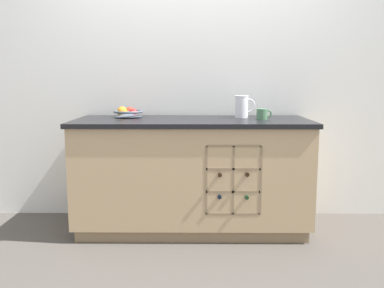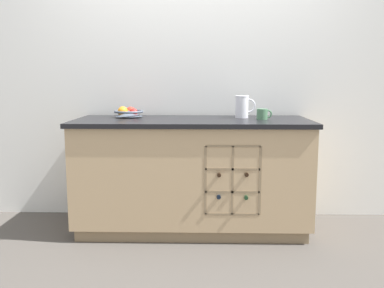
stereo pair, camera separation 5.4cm
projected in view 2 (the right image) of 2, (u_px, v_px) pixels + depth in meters
ground_plane at (192, 228)px, 3.44m from camera, size 14.00×14.00×0.00m
back_wall at (193, 69)px, 3.66m from camera, size 4.40×0.06×2.55m
kitchen_island at (192, 174)px, 3.37m from camera, size 1.82×0.74×0.88m
fruit_bowl at (129, 113)px, 3.46m from camera, size 0.24×0.24×0.09m
white_pitcher at (242, 106)px, 3.42m from camera, size 0.17×0.11×0.18m
ceramic_mug at (263, 114)px, 3.28m from camera, size 0.12×0.08×0.08m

